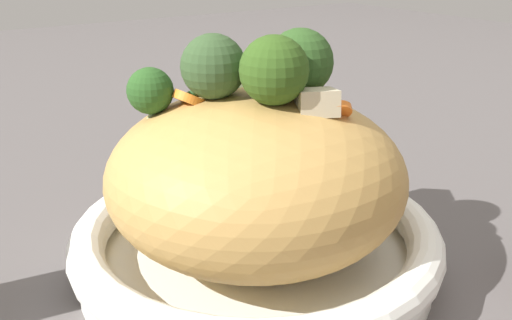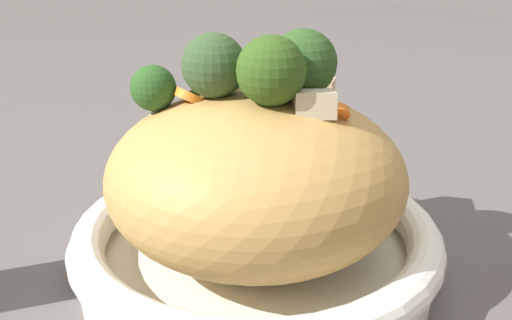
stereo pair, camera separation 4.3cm
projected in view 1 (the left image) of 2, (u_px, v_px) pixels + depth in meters
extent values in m
plane|color=#55504F|center=(256.00, 270.00, 0.47)|extent=(3.00, 3.00, 0.00)
cylinder|color=white|center=(256.00, 259.00, 0.46)|extent=(0.28, 0.28, 0.02)
torus|color=white|center=(256.00, 233.00, 0.46)|extent=(0.29, 0.29, 0.03)
ellipsoid|color=#B88C48|center=(256.00, 176.00, 0.44)|extent=(0.23, 0.23, 0.13)
torus|color=tan|center=(207.00, 112.00, 0.47)|extent=(0.08, 0.08, 0.02)
torus|color=tan|center=(254.00, 124.00, 0.42)|extent=(0.07, 0.07, 0.02)
torus|color=#BC8B43|center=(320.00, 137.00, 0.42)|extent=(0.05, 0.05, 0.02)
torus|color=#B38243|center=(275.00, 116.00, 0.45)|extent=(0.05, 0.06, 0.03)
cone|color=#8EAF72|center=(297.00, 93.00, 0.44)|extent=(0.02, 0.02, 0.01)
sphere|color=#2B4D1F|center=(298.00, 61.00, 0.43)|extent=(0.06, 0.06, 0.05)
cone|color=#8FB36A|center=(214.00, 100.00, 0.42)|extent=(0.02, 0.02, 0.02)
sphere|color=#324C29|center=(213.00, 67.00, 0.41)|extent=(0.05, 0.05, 0.05)
cone|color=#9AAE77|center=(152.00, 118.00, 0.42)|extent=(0.02, 0.02, 0.02)
sphere|color=#274F1E|center=(150.00, 91.00, 0.42)|extent=(0.05, 0.05, 0.03)
cone|color=#98AF74|center=(272.00, 106.00, 0.40)|extent=(0.02, 0.03, 0.02)
sphere|color=#2F5019|center=(272.00, 71.00, 0.39)|extent=(0.06, 0.06, 0.05)
cylinder|color=orange|center=(190.00, 99.00, 0.42)|extent=(0.03, 0.03, 0.02)
cylinder|color=orange|center=(220.00, 87.00, 0.45)|extent=(0.03, 0.03, 0.02)
cylinder|color=orange|center=(334.00, 111.00, 0.40)|extent=(0.03, 0.03, 0.02)
cylinder|color=beige|center=(279.00, 85.00, 0.45)|extent=(0.03, 0.03, 0.02)
torus|color=#245325|center=(279.00, 85.00, 0.45)|extent=(0.04, 0.04, 0.02)
cylinder|color=beige|center=(207.00, 90.00, 0.44)|extent=(0.04, 0.04, 0.02)
torus|color=#255425|center=(207.00, 90.00, 0.44)|extent=(0.05, 0.05, 0.02)
cylinder|color=beige|center=(239.00, 84.00, 0.45)|extent=(0.04, 0.04, 0.03)
torus|color=#275730|center=(239.00, 84.00, 0.45)|extent=(0.05, 0.05, 0.04)
cube|color=#C6B895|center=(316.00, 102.00, 0.40)|extent=(0.04, 0.04, 0.02)
cube|color=#CCB187|center=(306.00, 92.00, 0.49)|extent=(0.04, 0.04, 0.03)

